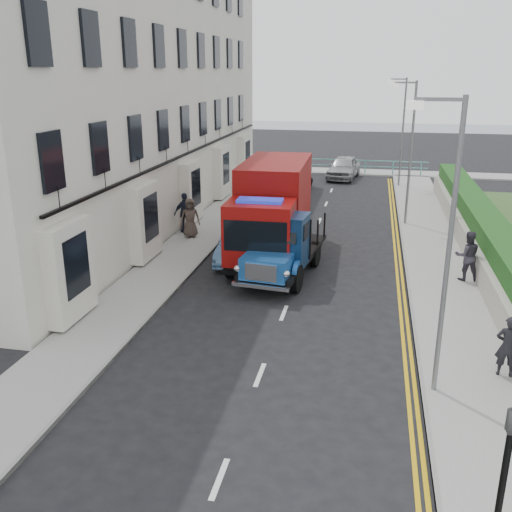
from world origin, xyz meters
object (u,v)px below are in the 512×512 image
at_px(parked_car_front, 240,244).
at_px(lamp_far, 401,126).
at_px(bedford_lorry, 278,250).
at_px(pedestrian_east_near, 508,346).
at_px(lamp_mid, 409,145).
at_px(red_lorry, 272,208).
at_px(lamp_near, 445,235).

bearing_deg(parked_car_front, lamp_far, 64.04).
distance_m(bedford_lorry, pedestrian_east_near, 8.96).
height_order(bedford_lorry, parked_car_front, bedford_lorry).
bearing_deg(bedford_lorry, parked_car_front, 139.52).
height_order(lamp_mid, pedestrian_east_near, lamp_mid).
relative_size(bedford_lorry, red_lorry, 0.75).
distance_m(lamp_near, lamp_far, 26.00).
bearing_deg(lamp_mid, pedestrian_east_near, -82.69).
xyz_separation_m(lamp_near, bedford_lorry, (-4.85, 6.90, -2.82)).
xyz_separation_m(lamp_mid, pedestrian_east_near, (1.92, -14.96, -3.07)).
xyz_separation_m(red_lorry, parked_car_front, (-1.17, -0.88, -1.38)).
distance_m(bedford_lorry, parked_car_front, 2.88).
bearing_deg(lamp_near, pedestrian_east_near, 28.57).
xyz_separation_m(lamp_far, red_lorry, (-5.61, -16.13, -1.93)).
height_order(lamp_near, lamp_mid, same).
height_order(red_lorry, pedestrian_east_near, red_lorry).
relative_size(lamp_near, bedford_lorry, 1.25).
xyz_separation_m(lamp_mid, bedford_lorry, (-4.85, -9.10, -2.82)).
height_order(lamp_near, parked_car_front, lamp_near).
bearing_deg(lamp_far, red_lorry, -109.17).
relative_size(lamp_near, parked_car_front, 1.74).
xyz_separation_m(lamp_near, pedestrian_east_near, (1.92, 1.04, -3.07)).
relative_size(lamp_far, parked_car_front, 1.74).
bearing_deg(bedford_lorry, lamp_far, 82.57).
xyz_separation_m(lamp_mid, lamp_far, (0.00, 10.00, 0.00)).
bearing_deg(lamp_far, lamp_mid, -90.00).
bearing_deg(red_lorry, lamp_far, 69.67).
distance_m(lamp_near, pedestrian_east_near, 3.77).
height_order(lamp_mid, lamp_far, same).
distance_m(lamp_near, red_lorry, 11.52).
bearing_deg(pedestrian_east_near, lamp_far, -80.67).
height_order(lamp_near, lamp_far, same).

